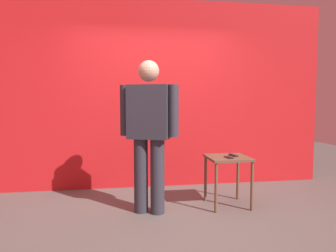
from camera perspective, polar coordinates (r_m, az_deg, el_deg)
ground_plane at (r=3.67m, az=0.43°, el=-16.92°), size 12.00×12.00×0.00m
back_wall_red at (r=4.95m, az=-2.57°, el=5.73°), size 5.48×0.12×2.90m
standing_person at (r=3.74m, az=-3.47°, el=-0.47°), size 0.71×0.41×1.82m
side_table at (r=4.12m, az=10.79°, el=-6.89°), size 0.52×0.52×0.64m
cell_phone at (r=4.02m, az=10.93°, el=-5.61°), size 0.08×0.15×0.01m
tv_remote at (r=4.16m, az=11.75°, el=-5.20°), size 0.07×0.17×0.02m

